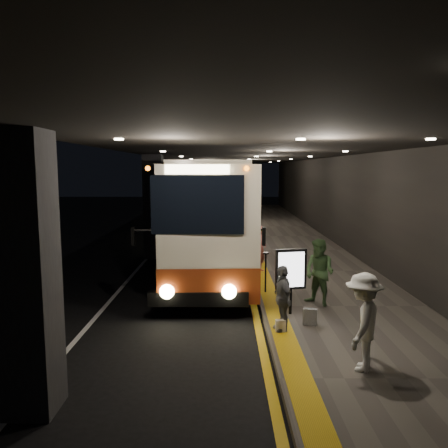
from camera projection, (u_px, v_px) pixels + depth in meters
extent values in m
plane|color=black|center=(180.00, 281.00, 14.89)|extent=(90.00, 90.00, 0.00)
cube|color=silver|center=(152.00, 253.00, 19.86)|extent=(0.12, 50.00, 0.01)
cube|color=gold|center=(243.00, 253.00, 19.85)|extent=(0.18, 50.00, 0.01)
cube|color=#514C44|center=(296.00, 251.00, 19.83)|extent=(4.50, 50.00, 0.15)
cube|color=gold|center=(254.00, 250.00, 19.83)|extent=(0.50, 50.00, 0.01)
cube|color=black|center=(347.00, 187.00, 19.46)|extent=(0.10, 50.00, 6.00)
cube|color=black|center=(27.00, 275.00, 6.68)|extent=(0.80, 0.80, 4.40)
cube|color=black|center=(154.00, 207.00, 18.59)|extent=(0.80, 0.80, 4.40)
cube|color=black|center=(182.00, 192.00, 30.49)|extent=(0.80, 0.80, 4.40)
cube|color=black|center=(247.00, 151.00, 19.27)|extent=(9.00, 50.00, 0.40)
cube|color=beige|center=(208.00, 211.00, 16.87)|extent=(3.11, 12.50, 3.51)
cube|color=maroon|center=(208.00, 244.00, 17.04)|extent=(3.13, 12.52, 0.93)
cube|color=black|center=(197.00, 205.00, 10.60)|extent=(2.27, 0.16, 1.45)
cube|color=black|center=(198.00, 299.00, 10.98)|extent=(2.54, 0.36, 0.36)
cylinder|color=black|center=(164.00, 278.00, 13.19)|extent=(0.29, 1.03, 1.03)
cylinder|color=black|center=(242.00, 279.00, 13.18)|extent=(0.29, 1.03, 1.03)
cylinder|color=black|center=(187.00, 237.00, 21.19)|extent=(0.29, 1.03, 1.03)
cylinder|color=black|center=(235.00, 237.00, 21.18)|extent=(0.29, 1.03, 1.03)
sphere|color=#FFEAA5|center=(167.00, 292.00, 10.86)|extent=(0.37, 0.37, 0.37)
sphere|color=#FFEAA5|center=(229.00, 292.00, 10.86)|extent=(0.37, 0.37, 0.37)
cube|color=#FFF2BF|center=(197.00, 169.00, 10.48)|extent=(1.55, 0.12, 0.23)
cube|color=beige|center=(215.00, 193.00, 31.18)|extent=(2.79, 11.82, 3.33)
cube|color=maroon|center=(215.00, 210.00, 31.33)|extent=(2.81, 11.84, 0.88)
cube|color=black|center=(212.00, 186.00, 25.22)|extent=(2.16, 0.12, 1.37)
cube|color=black|center=(212.00, 225.00, 25.59)|extent=(2.41, 0.32, 0.34)
cylinder|color=black|center=(196.00, 221.00, 27.69)|extent=(0.27, 0.98, 0.98)
cylinder|color=black|center=(231.00, 221.00, 27.68)|extent=(0.27, 0.98, 0.98)
cylinder|color=black|center=(202.00, 210.00, 35.27)|extent=(0.27, 0.98, 0.98)
cylinder|color=black|center=(230.00, 210.00, 35.26)|extent=(0.27, 0.98, 0.98)
cube|color=beige|center=(218.00, 186.00, 45.56)|extent=(2.66, 11.59, 3.27)
cube|color=maroon|center=(218.00, 197.00, 45.72)|extent=(2.68, 11.61, 0.87)
cube|color=black|center=(217.00, 181.00, 39.72)|extent=(2.12, 0.11, 1.35)
cube|color=black|center=(217.00, 205.00, 40.08)|extent=(2.36, 0.30, 0.34)
cylinder|color=black|center=(206.00, 203.00, 42.14)|extent=(0.27, 0.96, 0.96)
cylinder|color=black|center=(229.00, 203.00, 42.13)|extent=(0.27, 0.96, 0.96)
cylinder|color=black|center=(209.00, 198.00, 49.58)|extent=(0.27, 0.96, 0.96)
cylinder|color=black|center=(228.00, 198.00, 49.57)|extent=(0.27, 0.96, 0.96)
imported|color=#B95C56|center=(260.00, 249.00, 15.48)|extent=(0.62, 0.72, 1.67)
imported|color=#42683A|center=(319.00, 272.00, 11.72)|extent=(1.00, 1.01, 1.80)
imported|color=silver|center=(363.00, 322.00, 7.93)|extent=(1.02, 1.28, 1.80)
imported|color=#56575C|center=(282.00, 298.00, 9.88)|extent=(0.63, 0.96, 1.51)
cube|color=black|center=(310.00, 317.00, 10.30)|extent=(0.35, 0.22, 0.39)
cube|color=silver|center=(281.00, 326.00, 9.85)|extent=(0.23, 0.13, 0.28)
cylinder|color=black|center=(290.00, 301.00, 11.05)|extent=(0.08, 0.08, 0.65)
cube|color=black|center=(291.00, 269.00, 10.94)|extent=(0.79, 0.24, 1.02)
cube|color=white|center=(291.00, 270.00, 10.89)|extent=(0.66, 0.14, 0.88)
cylinder|color=black|center=(266.00, 273.00, 12.95)|extent=(0.05, 0.05, 1.18)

